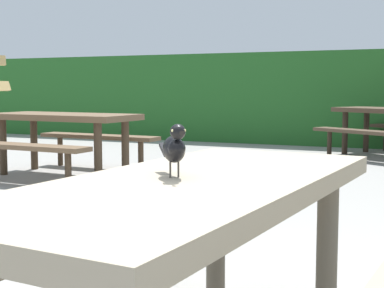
{
  "coord_description": "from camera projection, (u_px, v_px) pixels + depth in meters",
  "views": [
    {
      "loc": [
        0.93,
        -1.62,
        1.04
      ],
      "look_at": [
        0.09,
        0.25,
        0.84
      ],
      "focal_mm": 53.56,
      "sensor_mm": 36.0,
      "label": 1
    }
  ],
  "objects": [
    {
      "name": "picnic_table_foreground",
      "position": [
        194.0,
        231.0,
        1.94
      ],
      "size": [
        1.82,
        1.86,
        0.74
      ],
      "color": "gray",
      "rests_on": "ground"
    },
    {
      "name": "bird_grackle",
      "position": [
        174.0,
        147.0,
        1.91
      ],
      "size": [
        0.2,
        0.24,
        0.18
      ],
      "color": "black",
      "rests_on": "picnic_table_foreground"
    },
    {
      "name": "picnic_table_mid_left",
      "position": [
        63.0,
        129.0,
        6.77
      ],
      "size": [
        1.84,
        1.77,
        0.74
      ],
      "color": "brown",
      "rests_on": "ground"
    }
  ]
}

